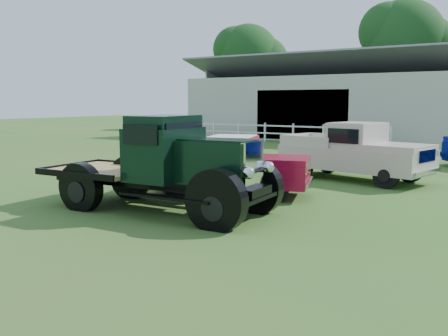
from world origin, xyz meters
The scene contains 8 objects.
ground centered at (0.00, 0.00, 0.00)m, with size 120.00×120.00×0.00m, color #2B6A1D.
shed_left centered at (-7.00, 26.00, 2.80)m, with size 18.80×10.20×5.60m, color #9FA290, non-canonical shape.
fence_rail centered at (-8.00, 20.00, 0.60)m, with size 14.20×0.16×1.20m, color white, non-canonical shape.
tree_a centered at (-18.00, 33.00, 5.25)m, with size 6.30×6.30×10.50m, color #114C12, non-canonical shape.
tree_b centered at (-4.00, 34.00, 5.75)m, with size 6.90×6.90×11.50m, color #114C12, non-canonical shape.
vintage_flatbed centered at (-1.14, 0.54, 1.13)m, with size 5.70×2.26×2.26m, color black, non-canonical shape.
red_pickup centered at (-0.93, 3.16, 0.83)m, with size 4.55×1.75×1.66m, color #AE0E2F, non-canonical shape.
white_pickup centered at (1.07, 7.67, 0.93)m, with size 5.05×1.96×1.86m, color #BFB5A0, non-canonical shape.
Camera 1 is at (6.49, -8.35, 2.59)m, focal length 40.00 mm.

